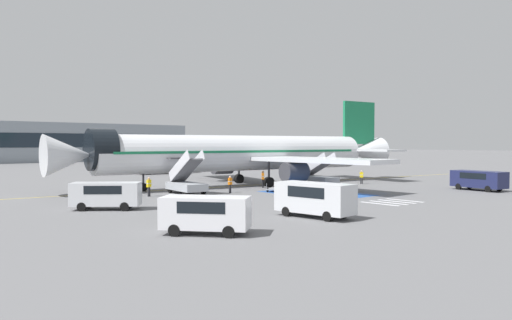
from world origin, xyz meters
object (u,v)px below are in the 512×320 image
object	(u,v)px
service_van_1	(106,193)
ground_crew_3	(149,185)
service_van_2	(206,212)
ground_crew_1	(263,178)
boarding_stairs_forward	(186,183)
service_van_3	(479,179)
boarding_stairs_aft	(318,177)
baggage_cart	(277,189)
airliner	(246,153)
ground_crew_0	(230,183)
ground_crew_2	(362,176)
service_van_0	(315,197)
fuel_tanker	(166,162)

from	to	relation	value
service_van_1	ground_crew_3	bearing A→B (deg)	170.26
service_van_2	ground_crew_1	world-z (taller)	service_van_2
service_van_2	service_van_1	bearing A→B (deg)	-131.07
boarding_stairs_forward	service_van_3	world-z (taller)	boarding_stairs_forward
boarding_stairs_aft	baggage_cart	size ratio (longest dim) A/B	1.81
airliner	service_van_2	xyz separation A→B (m)	(-21.16, -21.88, -2.49)
airliner	service_van_1	world-z (taller)	airliner
boarding_stairs_forward	service_van_1	xyz separation A→B (m)	(-10.68, -5.78, 0.18)
airliner	service_van_3	world-z (taller)	airliner
service_van_3	ground_crew_3	distance (m)	33.05
ground_crew_0	ground_crew_2	distance (m)	18.48
boarding_stairs_forward	ground_crew_0	distance (m)	4.23
service_van_3	ground_crew_3	world-z (taller)	service_van_3
boarding_stairs_aft	boarding_stairs_forward	bearing A→B (deg)	-180.00
boarding_stairs_aft	service_van_0	size ratio (longest dim) A/B	0.99
ground_crew_2	service_van_3	bearing A→B (deg)	-21.74
boarding_stairs_aft	service_van_1	size ratio (longest dim) A/B	1.10
service_van_0	service_van_3	bearing A→B (deg)	-3.05
service_van_2	service_van_3	size ratio (longest dim) A/B	0.86
service_van_0	boarding_stairs_aft	bearing A→B (deg)	35.08
service_van_3	boarding_stairs_forward	bearing A→B (deg)	-25.63
ground_crew_3	service_van_1	bearing A→B (deg)	-156.46
ground_crew_0	service_van_2	bearing A→B (deg)	33.18
service_van_2	ground_crew_3	world-z (taller)	service_van_2
fuel_tanker	service_van_2	bearing A→B (deg)	156.64
boarding_stairs_forward	boarding_stairs_aft	distance (m)	16.67
service_van_2	service_van_3	world-z (taller)	service_van_2
ground_crew_2	ground_crew_3	world-z (taller)	ground_crew_3
airliner	service_van_1	distance (m)	22.97
fuel_tanker	boarding_stairs_forward	bearing A→B (deg)	157.75
service_van_1	ground_crew_0	bearing A→B (deg)	143.09
boarding_stairs_aft	service_van_0	world-z (taller)	boarding_stairs_aft
service_van_2	ground_crew_3	distance (m)	20.00
service_van_3	service_van_1	bearing A→B (deg)	-8.53
service_van_1	ground_crew_1	xyz separation A→B (m)	(20.54, 5.77, -0.12)
airliner	ground_crew_3	bearing A→B (deg)	109.53
boarding_stairs_aft	fuel_tanker	size ratio (longest dim) A/B	0.58
service_van_1	service_van_2	world-z (taller)	service_van_2
airliner	service_van_3	bearing A→B (deg)	-137.99
airliner	boarding_stairs_aft	bearing A→B (deg)	-123.38
fuel_tanker	ground_crew_0	bearing A→B (deg)	165.15
service_van_0	ground_crew_3	bearing A→B (deg)	89.53
service_van_0	ground_crew_1	size ratio (longest dim) A/B	2.95
ground_crew_1	service_van_0	bearing A→B (deg)	-0.63
ground_crew_1	ground_crew_2	bearing A→B (deg)	104.15
service_van_3	ground_crew_1	world-z (taller)	service_van_3
service_van_0	service_van_2	world-z (taller)	service_van_0
boarding_stairs_aft	service_van_1	distance (m)	27.48
service_van_0	baggage_cart	xyz separation A→B (m)	(10.30, 14.36, -1.09)
service_van_3	baggage_cart	size ratio (longest dim) A/B	1.87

